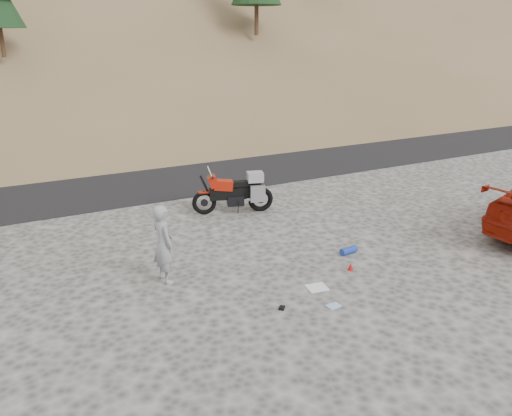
{
  "coord_description": "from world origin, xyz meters",
  "views": [
    {
      "loc": [
        -4.7,
        -9.3,
        5.07
      ],
      "look_at": [
        0.69,
        1.05,
        1.0
      ],
      "focal_mm": 35.0,
      "sensor_mm": 36.0,
      "label": 1
    }
  ],
  "objects": [
    {
      "name": "road",
      "position": [
        0.0,
        9.0,
        0.0
      ],
      "size": [
        120.0,
        7.0,
        0.05
      ],
      "primitive_type": "cube",
      "color": "black",
      "rests_on": "ground"
    },
    {
      "name": "motorcycle",
      "position": [
        1.33,
        3.52,
        0.62
      ],
      "size": [
        2.39,
        1.11,
        1.46
      ],
      "rotation": [
        0.0,
        0.0,
        -0.29
      ],
      "color": "black",
      "rests_on": "ground"
    },
    {
      "name": "gear_white_cloth",
      "position": [
        0.79,
        -1.56,
        0.01
      ],
      "size": [
        0.47,
        0.43,
        0.01
      ],
      "primitive_type": "cube",
      "rotation": [
        0.0,
        0.0,
        -0.15
      ],
      "color": "white",
      "rests_on": "ground"
    },
    {
      "name": "man",
      "position": [
        -1.95,
        0.24,
        0.0
      ],
      "size": [
        0.51,
        0.69,
        1.74
      ],
      "primitive_type": "imported",
      "rotation": [
        0.0,
        0.0,
        1.73
      ],
      "color": "gray",
      "rests_on": "ground"
    },
    {
      "name": "ground",
      "position": [
        0.0,
        0.0,
        0.0
      ],
      "size": [
        140.0,
        140.0,
        0.0
      ],
      "primitive_type": "plane",
      "color": "#43413E",
      "rests_on": "ground"
    },
    {
      "name": "gear_funnel",
      "position": [
        1.94,
        -1.21,
        0.08
      ],
      "size": [
        0.14,
        0.14,
        0.17
      ],
      "primitive_type": "cone",
      "rotation": [
        0.0,
        0.0,
        0.1
      ],
      "color": "#A90D0B",
      "rests_on": "ground"
    },
    {
      "name": "gear_blue_mat",
      "position": [
        2.45,
        -0.47,
        0.09
      ],
      "size": [
        0.46,
        0.22,
        0.18
      ],
      "primitive_type": "cylinder",
      "rotation": [
        0.0,
        1.57,
        0.11
      ],
      "color": "#193597",
      "rests_on": "ground"
    },
    {
      "name": "gear_blue_cloth",
      "position": [
        0.66,
        -2.34,
        0.01
      ],
      "size": [
        0.28,
        0.21,
        0.01
      ],
      "primitive_type": "cube",
      "rotation": [
        0.0,
        0.0,
        0.06
      ],
      "color": "#9BB7EF",
      "rests_on": "ground"
    },
    {
      "name": "gear_glove_b",
      "position": [
        -0.3,
        -1.96,
        0.02
      ],
      "size": [
        0.17,
        0.17,
        0.05
      ],
      "primitive_type": "cube",
      "rotation": [
        0.0,
        0.0,
        0.81
      ],
      "color": "black",
      "rests_on": "ground"
    }
  ]
}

